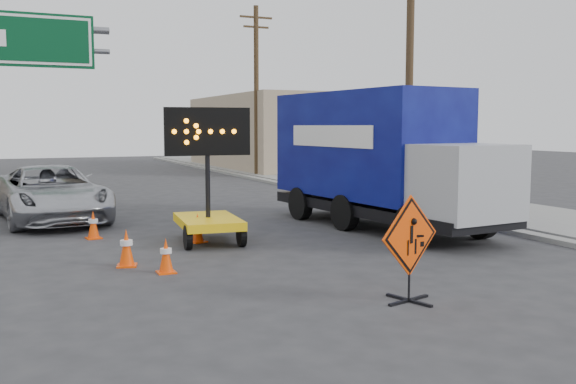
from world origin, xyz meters
TOP-DOWN VIEW (x-y plane):
  - ground at (0.00, 0.00)m, footprint 100.00×100.00m
  - curb_right at (7.20, 15.00)m, footprint 0.40×60.00m
  - sidewalk_right at (9.50, 15.00)m, footprint 4.00×60.00m
  - building_right_far at (13.00, 30.00)m, footprint 10.00×14.00m
  - highway_gantry at (-4.43, 17.96)m, footprint 6.18×0.38m
  - utility_pole_near at (8.00, 10.00)m, footprint 1.80×0.26m
  - utility_pole_far at (8.00, 24.00)m, footprint 1.80×0.26m
  - construction_sign at (1.14, 0.02)m, footprint 1.22×0.87m
  - arrow_board at (-0.19, 6.21)m, footprint 1.99×2.33m
  - pickup_truck at (-3.29, 11.33)m, footprint 3.19×5.95m
  - box_truck at (4.66, 6.49)m, footprint 2.99×7.83m
  - cone_a at (-1.84, 3.50)m, footprint 0.34×0.34m
  - cone_b at (-2.41, 4.37)m, footprint 0.46×0.46m
  - cone_c at (-0.42, 6.31)m, footprint 0.45×0.45m
  - cone_d at (-2.58, 7.82)m, footprint 0.39×0.39m
  - cone_e at (-2.78, 10.70)m, footprint 0.37×0.37m

SIDE VIEW (x-z plane):
  - ground at x=0.00m, z-range 0.00..0.00m
  - curb_right at x=7.20m, z-range 0.00..0.12m
  - sidewalk_right at x=9.50m, z-range 0.00..0.15m
  - cone_e at x=-2.78m, z-range 0.00..0.63m
  - cone_a at x=-1.84m, z-range 0.00..0.66m
  - cone_d at x=-2.58m, z-range 0.00..0.68m
  - cone_c at x=-0.42m, z-range 0.00..0.69m
  - cone_b at x=-2.41m, z-range 0.00..0.73m
  - arrow_board at x=-0.19m, z-range -0.87..2.27m
  - pickup_truck at x=-3.29m, z-range 0.00..1.59m
  - construction_sign at x=1.14m, z-range 0.05..1.72m
  - box_truck at x=4.66m, z-range -0.17..3.46m
  - building_right_far at x=13.00m, z-range 0.00..4.60m
  - utility_pole_near at x=8.00m, z-range 0.18..9.18m
  - utility_pole_far at x=8.00m, z-range 0.18..9.18m
  - highway_gantry at x=-4.43m, z-range 1.62..8.52m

